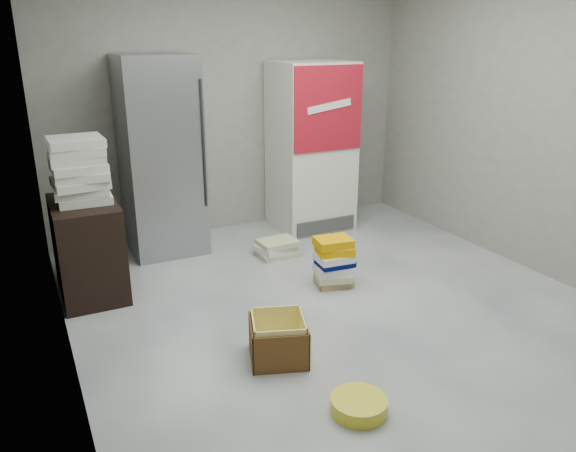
% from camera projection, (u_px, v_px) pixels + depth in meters
% --- Properties ---
extents(ground, '(5.00, 5.00, 0.00)m').
position_uv_depth(ground, '(356.00, 320.00, 4.29)').
color(ground, beige).
rests_on(ground, ground).
extents(room_shell, '(4.04, 5.04, 2.82)m').
position_uv_depth(room_shell, '(367.00, 79.00, 3.70)').
color(room_shell, gray).
rests_on(room_shell, ground).
extents(steel_fridge, '(0.70, 0.72, 1.90)m').
position_uv_depth(steel_fridge, '(161.00, 156.00, 5.41)').
color(steel_fridge, '#A6A9AE').
rests_on(steel_fridge, ground).
extents(coke_cooler, '(0.80, 0.73, 1.80)m').
position_uv_depth(coke_cooler, '(311.00, 146.00, 6.11)').
color(coke_cooler, silver).
rests_on(coke_cooler, ground).
extents(wood_shelf, '(0.50, 0.80, 0.80)m').
position_uv_depth(wood_shelf, '(88.00, 248.00, 4.62)').
color(wood_shelf, black).
rests_on(wood_shelf, ground).
extents(supply_box_stack, '(0.45, 0.45, 0.52)m').
position_uv_depth(supply_box_stack, '(79.00, 170.00, 4.41)').
color(supply_box_stack, silver).
rests_on(supply_box_stack, wood_shelf).
extents(phonebook_stack_main, '(0.36, 0.32, 0.44)m').
position_uv_depth(phonebook_stack_main, '(334.00, 262.00, 4.81)').
color(phonebook_stack_main, tan).
rests_on(phonebook_stack_main, ground).
extents(phonebook_stack_side, '(0.41, 0.34, 0.16)m').
position_uv_depth(phonebook_stack_side, '(277.00, 248.00, 5.50)').
color(phonebook_stack_side, '#BFBA8B').
rests_on(phonebook_stack_side, ground).
extents(cardboard_box, '(0.48, 0.48, 0.30)m').
position_uv_depth(cardboard_box, '(278.00, 342.00, 3.76)').
color(cardboard_box, yellow).
rests_on(cardboard_box, ground).
extents(bucket_lid, '(0.41, 0.41, 0.09)m').
position_uv_depth(bucket_lid, '(359.00, 405.00, 3.25)').
color(bucket_lid, yellow).
rests_on(bucket_lid, ground).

